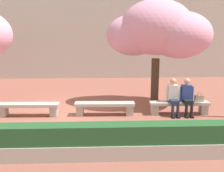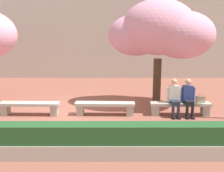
{
  "view_description": "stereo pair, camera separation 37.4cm",
  "coord_description": "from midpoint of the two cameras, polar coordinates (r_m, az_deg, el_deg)",
  "views": [
    {
      "loc": [
        1.2,
        -8.87,
        2.82
      ],
      "look_at": [
        1.59,
        0.2,
        1.0
      ],
      "focal_mm": 42.0,
      "sensor_mm": 36.0,
      "label": 1
    },
    {
      "loc": [
        1.57,
        -8.87,
        2.82
      ],
      "look_at": [
        1.59,
        0.2,
        1.0
      ],
      "focal_mm": 42.0,
      "sensor_mm": 36.0,
      "label": 2
    }
  ],
  "objects": [
    {
      "name": "person_seated_right",
      "position": [
        9.5,
        14.93,
        -1.96
      ],
      "size": [
        0.51,
        0.69,
        1.29
      ],
      "color": "black",
      "rests_on": "ground"
    },
    {
      "name": "stone_bench_near_east",
      "position": [
        9.57,
        13.33,
        -4.16
      ],
      "size": [
        2.1,
        0.48,
        0.45
      ],
      "color": "#ADA89E",
      "rests_on": "ground"
    },
    {
      "name": "stone_bench_near_west",
      "position": [
        9.61,
        -18.81,
        -4.42
      ],
      "size": [
        2.1,
        0.48,
        0.45
      ],
      "color": "#ADA89E",
      "rests_on": "ground"
    },
    {
      "name": "stone_bench_center",
      "position": [
        9.22,
        -2.76,
        -4.46
      ],
      "size": [
        2.1,
        0.48,
        0.45
      ],
      "color": "#ADA89E",
      "rests_on": "ground"
    },
    {
      "name": "ground_plane",
      "position": [
        9.41,
        -10.88,
        -6.31
      ],
      "size": [
        100.0,
        100.0,
        0.0
      ],
      "primitive_type": "plane",
      "color": "#8E5142"
    },
    {
      "name": "handbag",
      "position": [
        9.71,
        17.36,
        -2.53
      ],
      "size": [
        0.3,
        0.15,
        0.34
      ],
      "color": "tan",
      "rests_on": "stone_bench_near_east"
    },
    {
      "name": "cherry_tree_main",
      "position": [
        10.46,
        9.23,
        11.6
      ],
      "size": [
        4.0,
        2.77,
        4.12
      ],
      "color": "#473323",
      "rests_on": "ground"
    },
    {
      "name": "person_seated_left",
      "position": [
        9.37,
        12.1,
        -2.01
      ],
      "size": [
        0.51,
        0.68,
        1.29
      ],
      "color": "black",
      "rests_on": "ground"
    },
    {
      "name": "planter_hedge_foreground",
      "position": [
        6.3,
        -15.29,
        -11.78
      ],
      "size": [
        13.38,
        0.5,
        0.8
      ],
      "color": "#ADA89E",
      "rests_on": "ground"
    }
  ]
}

